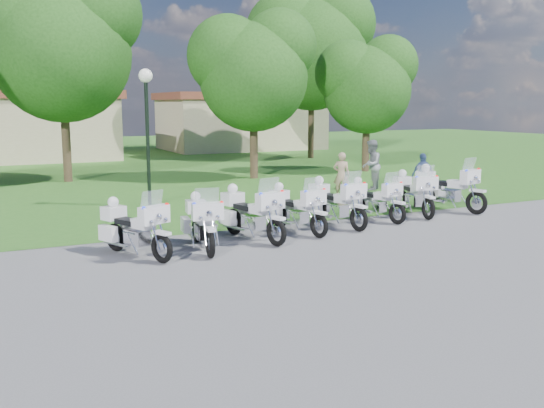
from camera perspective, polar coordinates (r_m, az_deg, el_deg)
name	(u,v)px	position (r m, az deg, el deg)	size (l,w,h in m)	color
ground	(311,252)	(13.84, 3.70, -4.49)	(100.00, 100.00, 0.00)	#5C5C61
grass_lawn	(97,158)	(39.38, -16.13, 4.22)	(100.00, 48.00, 0.01)	#306820
motorcycle_0	(133,227)	(13.65, -12.92, -2.16)	(1.32, 2.13, 1.53)	black
motorcycle_1	(202,222)	(14.10, -6.64, -1.65)	(0.94, 2.25, 1.51)	black
motorcycle_2	(251,212)	(14.96, -2.04, -0.80)	(1.14, 2.35, 1.61)	black
motorcycle_3	(295,208)	(15.84, 2.21, -0.38)	(1.01, 2.23, 1.51)	black
motorcycle_4	(335,202)	(16.75, 5.98, 0.22)	(0.96, 2.35, 1.58)	black
motorcycle_5	(374,199)	(17.78, 9.58, 0.49)	(0.96, 2.13, 1.44)	black
motorcycle_6	(413,192)	(18.90, 13.12, 1.06)	(1.06, 2.32, 1.57)	black
motorcycle_7	(446,187)	(19.88, 16.09, 1.51)	(1.26, 2.49, 1.71)	black
lamp_post	(146,104)	(20.01, -11.73, 9.21)	(0.44, 0.44, 4.42)	black
tree_1	(59,39)	(27.51, -19.40, 14.40)	(6.75, 5.76, 9.00)	#38281C
tree_2	(252,67)	(27.20, -1.88, 12.80)	(5.59, 4.77, 7.45)	#38281C
tree_3	(366,81)	(30.37, 8.87, 11.33)	(4.98, 4.25, 6.64)	#38281C
tree_4	(311,44)	(37.72, 3.66, 14.78)	(7.77, 6.63, 10.36)	#38281C
building_east	(241,121)	(45.28, -2.98, 7.82)	(11.44, 7.28, 4.10)	tan
bystander_a	(341,175)	(21.66, 6.55, 2.70)	(0.59, 0.39, 1.63)	tan
bystander_b	(371,165)	(23.78, 9.32, 3.62)	(0.95, 0.74, 1.95)	gray
bystander_c	(423,175)	(22.68, 14.01, 2.69)	(0.91, 0.38, 1.55)	#39518A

